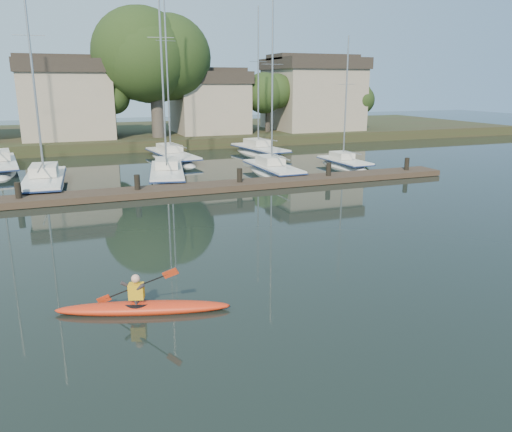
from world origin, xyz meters
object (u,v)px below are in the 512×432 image
object	(u,v)px
sailboat_4	(344,169)
sailboat_1	(46,191)
kayak	(142,305)
sailboat_6	(172,162)
sailboat_5	(0,173)
sailboat_3	(273,176)
sailboat_7	(259,156)
sailboat_2	(167,181)
dock	(191,189)

from	to	relation	value
sailboat_4	sailboat_1	bearing A→B (deg)	178.52
kayak	sailboat_4	size ratio (longest dim) A/B	0.46
sailboat_6	sailboat_5	bearing A→B (deg)	174.71
sailboat_1	sailboat_6	distance (m)	12.62
sailboat_3	sailboat_5	world-z (taller)	sailboat_5
sailboat_1	sailboat_5	bearing A→B (deg)	114.81
sailboat_7	sailboat_2	bearing A→B (deg)	-147.67
sailboat_4	sailboat_5	bearing A→B (deg)	160.16
sailboat_6	kayak	bearing A→B (deg)	-110.65
sailboat_2	sailboat_7	distance (m)	13.18
sailboat_2	sailboat_4	bearing A→B (deg)	10.52
dock	sailboat_6	xyz separation A→B (m)	(1.56, 12.76, -0.39)
kayak	sailboat_6	world-z (taller)	sailboat_6
sailboat_1	sailboat_3	xyz separation A→B (m)	(14.64, -0.59, 0.02)
kayak	sailboat_3	size ratio (longest dim) A/B	0.38
dock	sailboat_2	bearing A→B (deg)	95.35
sailboat_3	sailboat_7	bearing A→B (deg)	73.10
sailboat_6	dock	bearing A→B (deg)	-104.27
sailboat_3	sailboat_4	distance (m)	6.25
sailboat_1	sailboat_2	world-z (taller)	sailboat_2
dock	sailboat_1	xyz separation A→B (m)	(-7.90, 4.40, -0.41)
sailboat_1	sailboat_6	size ratio (longest dim) A/B	0.95
sailboat_3	sailboat_5	size ratio (longest dim) A/B	0.76
kayak	dock	xyz separation A→B (m)	(4.97, 14.77, 0.02)
sailboat_7	dock	bearing A→B (deg)	-134.14
kayak	sailboat_3	world-z (taller)	sailboat_3
dock	sailboat_2	world-z (taller)	sailboat_2
dock	sailboat_4	bearing A→B (deg)	19.89
dock	sailboat_4	world-z (taller)	sailboat_4
dock	sailboat_6	size ratio (longest dim) A/B	2.14
sailboat_6	sailboat_7	bearing A→B (deg)	-2.96
sailboat_4	sailboat_6	size ratio (longest dim) A/B	0.66
sailboat_2	sailboat_3	bearing A→B (deg)	3.51
sailboat_6	sailboat_1	bearing A→B (deg)	-145.84
sailboat_7	kayak	bearing A→B (deg)	-125.95
sailboat_1	sailboat_5	distance (m)	8.54
sailboat_6	sailboat_2	bearing A→B (deg)	-111.24
sailboat_1	sailboat_5	xyz separation A→B (m)	(-3.22, 7.91, -0.00)
sailboat_4	dock	bearing A→B (deg)	-162.36
sailboat_1	sailboat_4	size ratio (longest dim) A/B	1.43
sailboat_1	sailboat_3	size ratio (longest dim) A/B	1.19
dock	sailboat_7	bearing A→B (deg)	54.61
sailboat_3	sailboat_6	size ratio (longest dim) A/B	0.80
sailboat_7	sailboat_6	bearing A→B (deg)	175.60
sailboat_3	sailboat_7	size ratio (longest dim) A/B	0.93
sailboat_4	sailboat_6	world-z (taller)	sailboat_6
sailboat_1	sailboat_2	bearing A→B (deg)	4.95
sailboat_3	sailboat_6	xyz separation A→B (m)	(-5.19, 8.95, 0.00)
dock	sailboat_3	distance (m)	7.76
sailboat_1	sailboat_4	bearing A→B (deg)	3.41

